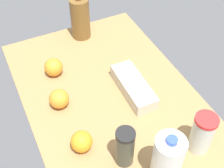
{
  "coord_description": "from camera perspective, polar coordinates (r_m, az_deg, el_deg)",
  "views": [
    {
      "loc": [
        -84.82,
        40.66,
        111.49
      ],
      "look_at": [
        0.0,
        0.0,
        13.0
      ],
      "focal_mm": 50.0,
      "sensor_mm": 36.0,
      "label": 1
    }
  ],
  "objects": [
    {
      "name": "orange_loose",
      "position": [
        1.4,
        -9.66,
        -2.69
      ],
      "size": [
        8.88,
        8.88,
        8.88
      ],
      "primitive_type": "sphere",
      "color": "orange",
      "rests_on": "countertop"
    },
    {
      "name": "egg_carton",
      "position": [
        1.45,
        3.96,
        -0.53
      ],
      "size": [
        29.07,
        11.25,
        6.27
      ],
      "primitive_type": "cube",
      "rotation": [
        0.0,
        0.0,
        -0.02
      ],
      "color": "beige",
      "rests_on": "countertop"
    },
    {
      "name": "shaker_bottle",
      "position": [
        1.18,
        2.36,
        -11.47
      ],
      "size": [
        7.34,
        7.34,
        17.97
      ],
      "color": "#393C32",
      "rests_on": "countertop"
    },
    {
      "name": "orange_far_back",
      "position": [
        1.55,
        -10.64,
        3.04
      ],
      "size": [
        8.96,
        8.96,
        8.96
      ],
      "primitive_type": "sphere",
      "color": "orange",
      "rests_on": "countertop"
    },
    {
      "name": "countertop",
      "position": [
        1.45,
        0.0,
        -3.15
      ],
      "size": [
        120.0,
        76.0,
        3.0
      ],
      "primitive_type": "cube",
      "color": "olive",
      "rests_on": "ground"
    },
    {
      "name": "chocolate_milk_jug",
      "position": [
        1.72,
        -5.84,
        11.9
      ],
      "size": [
        10.33,
        10.33,
        25.01
      ],
      "color": "brown",
      "rests_on": "countertop"
    },
    {
      "name": "orange_near_front",
      "position": [
        1.25,
        -5.58,
        -10.44
      ],
      "size": [
        8.79,
        8.79,
        8.79
      ],
      "primitive_type": "sphere",
      "color": "orange",
      "rests_on": "countertop"
    },
    {
      "name": "milk_jug",
      "position": [
        1.14,
        10.07,
        -13.46
      ],
      "size": [
        10.88,
        10.88,
        24.15
      ],
      "color": "white",
      "rests_on": "countertop"
    },
    {
      "name": "tumbler_cup",
      "position": [
        1.26,
        16.15,
        -8.66
      ],
      "size": [
        8.93,
        8.93,
        18.34
      ],
      "color": "silver",
      "rests_on": "countertop"
    }
  ]
}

